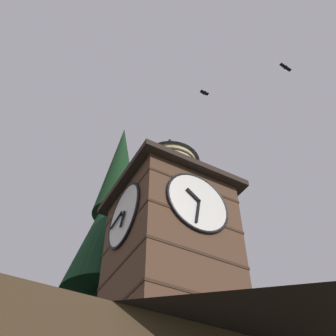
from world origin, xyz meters
name	(u,v)px	position (x,y,z in m)	size (l,w,h in m)	color
clock_tower	(170,237)	(-1.19, -2.80, 11.10)	(4.41, 4.41, 9.16)	brown
flying_bird_high	(286,67)	(-5.40, 1.32, 20.07)	(0.71, 0.24, 0.13)	black
flying_bird_low	(204,93)	(-3.12, -2.37, 20.93)	(0.50, 0.27, 0.15)	black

